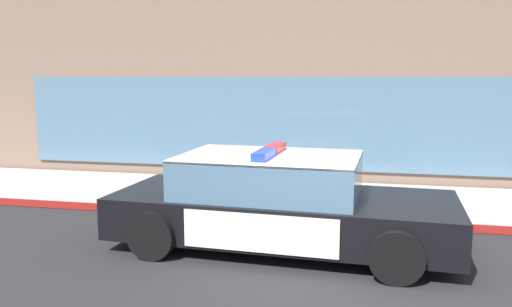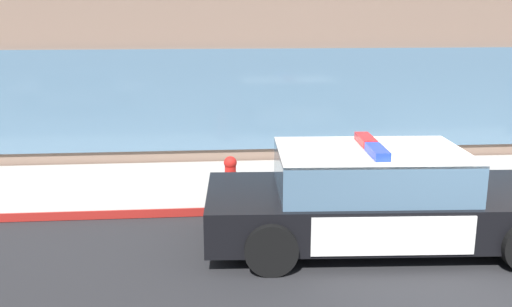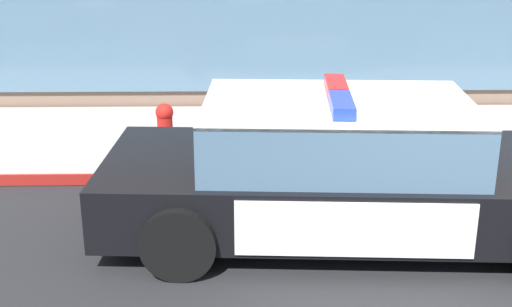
# 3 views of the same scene
# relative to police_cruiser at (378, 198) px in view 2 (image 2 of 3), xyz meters

# --- Properties ---
(ground) EXTENTS (48.00, 48.00, 0.00)m
(ground) POSITION_rel_police_cruiser_xyz_m (1.01, -0.90, -0.68)
(ground) COLOR #262628
(sidewalk) EXTENTS (48.00, 2.94, 0.15)m
(sidewalk) POSITION_rel_police_cruiser_xyz_m (1.01, 2.80, -0.61)
(sidewalk) COLOR #B2ADA3
(sidewalk) RESTS_ON ground
(curb_red_paint) EXTENTS (28.80, 0.04, 0.14)m
(curb_red_paint) POSITION_rel_police_cruiser_xyz_m (1.01, 1.31, -0.61)
(curb_red_paint) COLOR maroon
(curb_red_paint) RESTS_ON ground
(police_cruiser) EXTENTS (5.05, 2.38, 1.49)m
(police_cruiser) POSITION_rel_police_cruiser_xyz_m (0.00, 0.00, 0.00)
(police_cruiser) COLOR black
(police_cruiser) RESTS_ON ground
(fire_hydrant) EXTENTS (0.34, 0.39, 0.73)m
(fire_hydrant) POSITION_rel_police_cruiser_xyz_m (-2.01, 1.79, -0.18)
(fire_hydrant) COLOR red
(fire_hydrant) RESTS_ON sidewalk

